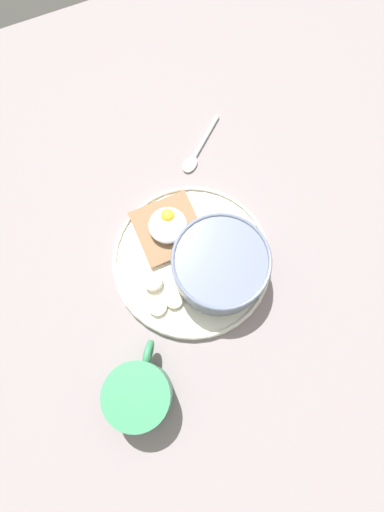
# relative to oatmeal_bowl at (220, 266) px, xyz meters

# --- Properties ---
(ground_plane) EXTENTS (1.20, 1.20, 0.02)m
(ground_plane) POSITION_rel_oatmeal_bowl_xyz_m (-0.03, 0.04, -0.05)
(ground_plane) COLOR gray
(ground_plane) RESTS_ON ground
(plate) EXTENTS (0.26, 0.26, 0.02)m
(plate) POSITION_rel_oatmeal_bowl_xyz_m (-0.03, 0.04, -0.04)
(plate) COLOR silver
(plate) RESTS_ON ground_plane
(oatmeal_bowl) EXTENTS (0.15, 0.15, 0.07)m
(oatmeal_bowl) POSITION_rel_oatmeal_bowl_xyz_m (0.00, 0.00, 0.00)
(oatmeal_bowl) COLOR slate
(oatmeal_bowl) RESTS_ON plate
(toast_slice) EXTENTS (0.11, 0.11, 0.01)m
(toast_slice) POSITION_rel_oatmeal_bowl_xyz_m (-0.05, 0.10, -0.03)
(toast_slice) COLOR #8C6748
(toast_slice) RESTS_ON plate
(poached_egg) EXTENTS (0.06, 0.06, 0.03)m
(poached_egg) POSITION_rel_oatmeal_bowl_xyz_m (-0.05, 0.10, -0.01)
(poached_egg) COLOR white
(poached_egg) RESTS_ON toast_slice
(banana_slice_front) EXTENTS (0.04, 0.04, 0.01)m
(banana_slice_front) POSITION_rel_oatmeal_bowl_xyz_m (-0.11, -0.02, -0.03)
(banana_slice_front) COLOR beige
(banana_slice_front) RESTS_ON plate
(banana_slice_left) EXTENTS (0.03, 0.03, 0.01)m
(banana_slice_left) POSITION_rel_oatmeal_bowl_xyz_m (-0.09, -0.02, -0.03)
(banana_slice_left) COLOR beige
(banana_slice_left) RESTS_ON plate
(banana_slice_back) EXTENTS (0.04, 0.04, 0.02)m
(banana_slice_back) POSITION_rel_oatmeal_bowl_xyz_m (-0.11, 0.02, -0.03)
(banana_slice_back) COLOR #EFE4C8
(banana_slice_back) RESTS_ON plate
(coffee_mug) EXTENTS (0.10, 0.12, 0.08)m
(coffee_mug) POSITION_rel_oatmeal_bowl_xyz_m (-0.18, -0.13, -0.00)
(coffee_mug) COLOR #38875A
(coffee_mug) RESTS_ON ground_plane
(spoon) EXTENTS (0.11, 0.10, 0.01)m
(spoon) POSITION_rel_oatmeal_bowl_xyz_m (0.06, 0.22, -0.04)
(spoon) COLOR silver
(spoon) RESTS_ON ground_plane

